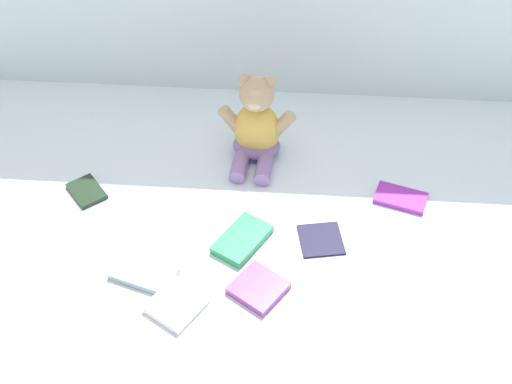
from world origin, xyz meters
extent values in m
plane|color=silver|center=(0.00, 0.00, 0.00)|extent=(3.20, 3.20, 0.00)
ellipsoid|color=#E5B24C|center=(-0.02, 0.14, 0.07)|extent=(0.12, 0.09, 0.15)
ellipsoid|color=#8C6BA5|center=(-0.02, 0.14, 0.03)|extent=(0.12, 0.10, 0.05)
sphere|color=tan|center=(-0.02, 0.14, 0.18)|extent=(0.09, 0.09, 0.08)
ellipsoid|color=beige|center=(-0.03, 0.11, 0.18)|extent=(0.04, 0.03, 0.02)
sphere|color=tan|center=(-0.05, 0.15, 0.21)|extent=(0.03, 0.03, 0.03)
sphere|color=tan|center=(0.01, 0.15, 0.21)|extent=(0.03, 0.03, 0.03)
cylinder|color=tan|center=(-0.08, 0.14, 0.10)|extent=(0.07, 0.04, 0.08)
cylinder|color=tan|center=(0.04, 0.13, 0.10)|extent=(0.07, 0.04, 0.08)
cylinder|color=#8C6BA5|center=(-0.06, 0.07, 0.02)|extent=(0.04, 0.08, 0.04)
cylinder|color=#8C6BA5|center=(0.00, 0.06, 0.02)|extent=(0.04, 0.08, 0.04)
cube|color=#268F4E|center=(-0.03, -0.16, 0.01)|extent=(0.13, 0.15, 0.02)
cube|color=#8D3B95|center=(0.01, -0.28, 0.01)|extent=(0.13, 0.13, 0.02)
cube|color=black|center=(0.14, -0.14, 0.00)|extent=(0.11, 0.11, 0.01)
cube|color=#8AA4A7|center=(-0.23, -0.26, 0.01)|extent=(0.15, 0.11, 0.01)
cube|color=black|center=(-0.41, -0.03, 0.01)|extent=(0.11, 0.11, 0.01)
cube|color=purple|center=(0.32, 0.00, 0.01)|extent=(0.13, 0.10, 0.01)
cube|color=white|center=(-0.15, -0.34, 0.01)|extent=(0.13, 0.13, 0.02)
camera|label=1|loc=(0.07, -1.10, 1.08)|focal=46.07mm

